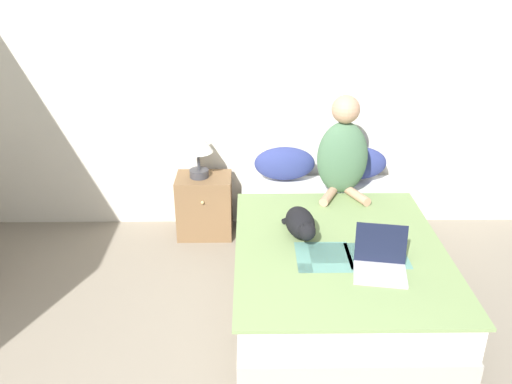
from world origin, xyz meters
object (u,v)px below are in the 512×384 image
at_px(pillow_near, 285,164).
at_px(pillow_far, 356,163).
at_px(cat_tabby, 301,223).
at_px(table_lamp, 198,144).
at_px(laptop_open, 380,263).
at_px(nightstand, 205,206).
at_px(bed, 333,263).
at_px(person_sitting, 343,152).

distance_m(pillow_near, pillow_far, 0.61).
distance_m(cat_tabby, table_lamp, 1.24).
relative_size(laptop_open, nightstand, 0.68).
height_order(pillow_far, nightstand, pillow_far).
bearing_deg(laptop_open, pillow_near, 119.61).
bearing_deg(pillow_far, bed, -108.02).
distance_m(person_sitting, cat_tabby, 0.85).
bearing_deg(table_lamp, cat_tabby, -50.65).
xyz_separation_m(nightstand, table_lamp, (-0.03, -0.00, 0.56)).
xyz_separation_m(pillow_near, nightstand, (-0.69, -0.05, -0.37)).
xyz_separation_m(pillow_far, laptop_open, (-0.10, -1.43, -0.09)).
xyz_separation_m(bed, pillow_far, (0.30, 0.94, 0.40)).
distance_m(pillow_far, table_lamp, 1.35).
relative_size(pillow_far, cat_tabby, 0.98).
distance_m(laptop_open, nightstand, 1.85).
height_order(bed, pillow_far, pillow_far).
xyz_separation_m(cat_tabby, nightstand, (-0.74, 0.94, -0.32)).
xyz_separation_m(person_sitting, nightstand, (-1.13, 0.23, -0.57)).
height_order(pillow_far, table_lamp, table_lamp).
bearing_deg(pillow_far, cat_tabby, -119.36).
relative_size(pillow_far, laptop_open, 1.40).
bearing_deg(pillow_near, person_sitting, -31.95).
bearing_deg(pillow_far, pillow_near, 180.00).
distance_m(bed, pillow_near, 1.06).
bearing_deg(person_sitting, pillow_far, 57.98).
bearing_deg(laptop_open, nightstand, 140.94).
height_order(pillow_far, laptop_open, pillow_far).
height_order(pillow_far, person_sitting, person_sitting).
bearing_deg(nightstand, person_sitting, -11.38).
bearing_deg(table_lamp, person_sitting, -11.05).
bearing_deg(table_lamp, bed, -40.91).
height_order(pillow_near, person_sitting, person_sitting).
height_order(bed, cat_tabby, cat_tabby).
distance_m(bed, nightstand, 1.33).
bearing_deg(bed, nightstand, 138.14).
bearing_deg(nightstand, table_lamp, -179.92).
xyz_separation_m(pillow_far, table_lamp, (-1.33, -0.05, 0.19)).
relative_size(pillow_near, nightstand, 0.95).
bearing_deg(laptop_open, table_lamp, 141.73).
height_order(pillow_near, laptop_open, pillow_near).
height_order(bed, person_sitting, person_sitting).
distance_m(bed, cat_tabby, 0.44).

